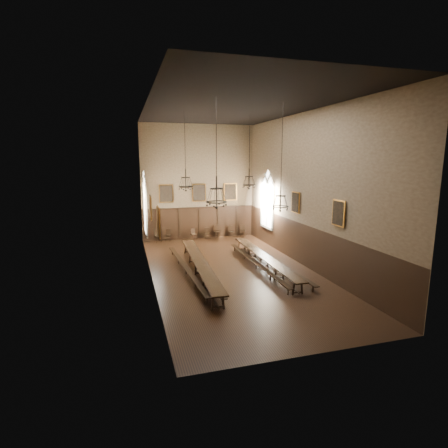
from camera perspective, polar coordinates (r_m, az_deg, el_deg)
name	(u,v)px	position (r m, az deg, el deg)	size (l,w,h in m)	color
floor	(232,271)	(20.16, 1.33, -7.75)	(9.00, 18.00, 0.02)	black
ceiling	(233,107)	(19.33, 1.45, 18.55)	(9.00, 18.00, 0.02)	black
wall_back	(199,182)	(27.93, -4.17, 6.79)	(9.00, 0.02, 9.00)	#806B4F
wall_front	(320,220)	(11.03, 15.48, 0.68)	(9.00, 0.02, 9.00)	#806B4F
wall_left	(149,195)	(18.40, -12.19, 4.64)	(0.02, 18.00, 9.00)	#806B4F
wall_right	(306,191)	(21.01, 13.26, 5.31)	(0.02, 18.00, 9.00)	#806B4F
wainscot_panelling	(232,250)	(19.80, 1.34, -4.28)	(9.00, 18.00, 2.50)	black
table_left	(200,268)	(19.46, -3.95, -7.16)	(1.20, 10.38, 0.81)	black
table_right	(264,262)	(20.78, 6.57, -6.15)	(0.82, 9.53, 0.74)	black
bench_left_outer	(186,270)	(19.66, -6.23, -7.45)	(0.68, 9.28, 0.42)	black
bench_left_inner	(205,267)	(19.92, -3.08, -7.08)	(0.93, 10.04, 0.45)	black
bench_right_inner	(256,265)	(20.59, 5.26, -6.61)	(0.28, 9.03, 0.41)	black
bench_right_outer	(274,263)	(21.03, 8.22, -6.30)	(0.61, 9.10, 0.41)	black
chair_0	(158,238)	(27.52, -10.75, -2.27)	(0.56, 0.56, 0.99)	black
chair_1	(168,237)	(27.71, -9.12, -2.19)	(0.51, 0.51, 0.91)	black
chair_3	(194,236)	(27.92, -4.95, -2.01)	(0.49, 0.49, 0.88)	black
chair_4	(208,235)	(28.19, -2.70, -1.86)	(0.42, 0.42, 0.89)	black
chair_5	(217,234)	(28.44, -1.16, -1.65)	(0.46, 0.46, 1.03)	black
chair_6	(231,234)	(28.76, 1.18, -1.58)	(0.44, 0.44, 0.92)	black
chair_7	(243,233)	(29.02, 3.04, -1.46)	(0.50, 0.50, 0.95)	black
chandelier_back_left	(186,182)	(20.61, -6.27, 6.90)	(0.83, 0.83, 4.42)	black
chandelier_back_right	(249,180)	(22.38, 4.12, 7.13)	(0.84, 0.84, 4.45)	black
chandelier_front_left	(217,196)	(15.95, -1.23, 4.65)	(0.95, 0.95, 4.78)	black
chandelier_front_right	(280,200)	(17.67, 9.20, 3.97)	(0.83, 0.83, 5.17)	black
portrait_back_0	(166,194)	(27.45, -9.43, 4.93)	(1.10, 0.12, 1.40)	#CA8430
portrait_back_1	(199,193)	(27.87, -4.09, 5.13)	(1.10, 0.12, 1.40)	#CA8430
portrait_back_2	(230,192)	(28.51, 1.05, 5.28)	(1.10, 0.12, 1.40)	#CA8430
portrait_left_0	(150,208)	(19.49, -11.92, 2.60)	(0.12, 1.00, 1.30)	#CA8430
portrait_left_1	(158,222)	(15.06, -10.66, 0.36)	(0.12, 1.00, 1.30)	#CA8430
portrait_right_0	(296,202)	(21.91, 11.60, 3.47)	(0.12, 1.00, 1.30)	#CA8430
portrait_right_1	(338,213)	(18.08, 18.18, 1.70)	(0.12, 1.00, 1.30)	#CA8430
window_right	(267,199)	(26.01, 7.10, 4.03)	(0.20, 2.20, 4.60)	white
window_left	(145,203)	(23.98, -12.81, 3.30)	(0.20, 2.20, 4.60)	white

